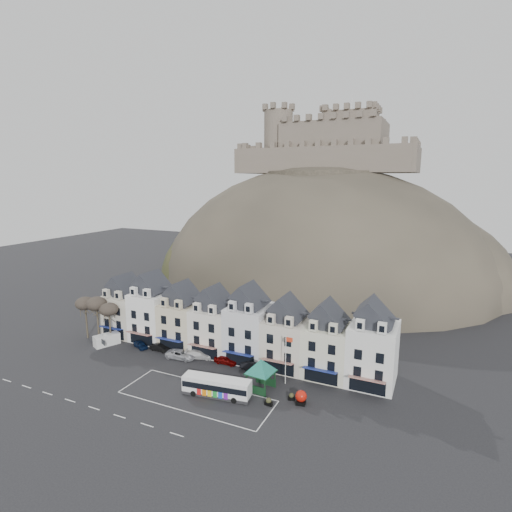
% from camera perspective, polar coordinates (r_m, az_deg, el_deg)
% --- Properties ---
extents(ground, '(300.00, 300.00, 0.00)m').
position_cam_1_polar(ground, '(60.62, -10.82, -19.27)').
color(ground, black).
rests_on(ground, ground).
extents(coach_bay_markings, '(22.00, 7.50, 0.01)m').
position_cam_1_polar(coach_bay_markings, '(60.51, -8.46, -19.25)').
color(coach_bay_markings, silver).
rests_on(coach_bay_markings, ground).
extents(townhouse_terrace, '(54.40, 9.35, 11.80)m').
position_cam_1_polar(townhouse_terrace, '(70.54, -3.25, -9.85)').
color(townhouse_terrace, beige).
rests_on(townhouse_terrace, ground).
extents(castle_hill, '(100.00, 76.00, 68.00)m').
position_cam_1_polar(castle_hill, '(119.02, 9.30, -3.90)').
color(castle_hill, '#332F27').
rests_on(castle_hill, ground).
extents(castle, '(50.20, 22.20, 22.00)m').
position_cam_1_polar(castle, '(122.46, 10.46, 15.40)').
color(castle, '#685E50').
rests_on(castle, ground).
extents(tree_left_far, '(3.61, 3.61, 8.24)m').
position_cam_1_polar(tree_left_far, '(83.38, -23.24, -6.28)').
color(tree_left_far, '#312A1F').
rests_on(tree_left_far, ground).
extents(tree_left_mid, '(3.78, 3.78, 8.64)m').
position_cam_1_polar(tree_left_mid, '(81.14, -21.83, -6.39)').
color(tree_left_mid, '#312A1F').
rests_on(tree_left_mid, ground).
extents(tree_left_near, '(3.43, 3.43, 7.84)m').
position_cam_1_polar(tree_left_near, '(79.26, -20.28, -7.20)').
color(tree_left_near, '#312A1F').
rests_on(tree_left_near, ground).
extents(bus, '(10.09, 3.58, 2.79)m').
position_cam_1_polar(bus, '(59.60, -5.64, -17.98)').
color(bus, '#262628').
rests_on(bus, ground).
extents(bus_shelter, '(7.40, 7.40, 4.72)m').
position_cam_1_polar(bus_shelter, '(59.97, 0.70, -15.45)').
color(bus_shelter, black).
rests_on(bus_shelter, ground).
extents(red_buoy, '(1.57, 1.57, 1.94)m').
position_cam_1_polar(red_buoy, '(58.18, 6.45, -19.40)').
color(red_buoy, black).
rests_on(red_buoy, ground).
extents(flagpole, '(1.12, 0.12, 7.72)m').
position_cam_1_polar(flagpole, '(61.24, 4.33, -14.12)').
color(flagpole, silver).
rests_on(flagpole, ground).
extents(white_van, '(3.61, 4.88, 2.04)m').
position_cam_1_polar(white_van, '(80.47, -20.54, -11.13)').
color(white_van, silver).
rests_on(white_van, ground).
extents(planter_west, '(1.11, 0.75, 1.08)m').
position_cam_1_polar(planter_west, '(57.82, 1.81, -20.09)').
color(planter_west, black).
rests_on(planter_west, ground).
extents(planter_east, '(1.12, 0.87, 1.00)m').
position_cam_1_polar(planter_east, '(59.20, 5.09, -19.37)').
color(planter_east, black).
rests_on(planter_east, ground).
extents(car_navy, '(3.97, 2.86, 1.26)m').
position_cam_1_polar(car_navy, '(77.44, -16.17, -12.06)').
color(car_navy, '#0B1837').
rests_on(car_navy, ground).
extents(car_black, '(3.96, 1.51, 1.29)m').
position_cam_1_polar(car_black, '(75.27, -13.56, -12.59)').
color(car_black, black).
rests_on(car_black, ground).
extents(car_silver, '(5.42, 2.96, 1.47)m').
position_cam_1_polar(car_silver, '(71.65, -10.67, -13.64)').
color(car_silver, '#B2B3BA').
rests_on(car_silver, ground).
extents(car_white, '(5.23, 3.36, 1.41)m').
position_cam_1_polar(car_white, '(71.27, -8.09, -13.72)').
color(car_white, white).
rests_on(car_white, ground).
extents(car_maroon, '(4.06, 1.66, 1.38)m').
position_cam_1_polar(car_maroon, '(68.86, -4.31, -14.57)').
color(car_maroon, '#5B0505').
rests_on(car_maroon, ground).
extents(car_charcoal, '(4.48, 1.87, 1.44)m').
position_cam_1_polar(car_charcoal, '(66.71, -0.25, -15.39)').
color(car_charcoal, black).
rests_on(car_charcoal, ground).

